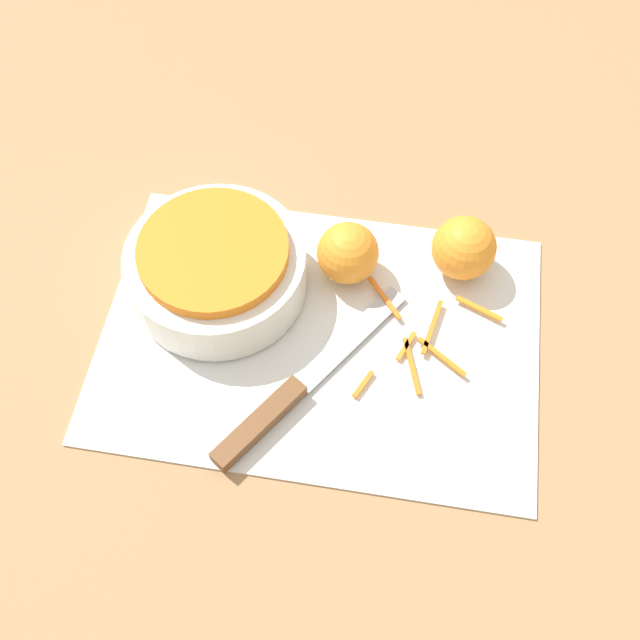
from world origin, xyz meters
name	(u,v)px	position (x,y,z in m)	size (l,w,h in m)	color
ground_plane	(320,337)	(0.00, 0.00, 0.00)	(4.00, 4.00, 0.00)	#9E754C
cutting_board	(320,336)	(0.00, 0.00, 0.00)	(0.45, 0.32, 0.01)	silver
bowl_speckled	(216,267)	(-0.12, 0.04, 0.04)	(0.19, 0.19, 0.07)	silver
knife	(281,403)	(-0.03, -0.09, 0.01)	(0.17, 0.23, 0.02)	brown
orange_left	(348,253)	(0.02, 0.08, 0.04)	(0.07, 0.07, 0.07)	orange
orange_right	(464,248)	(0.14, 0.11, 0.04)	(0.07, 0.07, 0.07)	orange
peel_pile	(421,338)	(0.10, 0.01, 0.01)	(0.15, 0.14, 0.01)	orange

